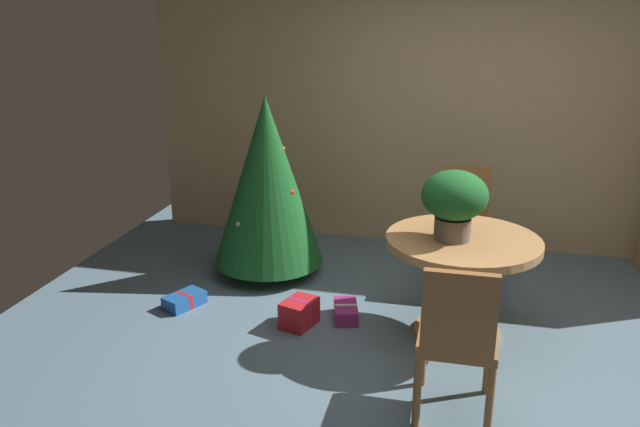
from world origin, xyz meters
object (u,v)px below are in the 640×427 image
at_px(holiday_tree, 267,181).
at_px(gift_box_red, 299,313).
at_px(flower_vase, 455,199).
at_px(gift_box_purple, 346,312).
at_px(wooden_chair_near, 457,335).
at_px(gift_box_blue, 184,300).
at_px(wooden_chair_far, 464,221).
at_px(round_dining_table, 461,265).

xyz_separation_m(holiday_tree, gift_box_red, (0.50, -0.87, -0.71)).
xyz_separation_m(flower_vase, gift_box_purple, (-0.72, 0.10, -0.94)).
height_order(wooden_chair_near, gift_box_blue, wooden_chair_near).
relative_size(holiday_tree, gift_box_red, 4.89).
xyz_separation_m(holiday_tree, gift_box_purple, (0.80, -0.69, -0.76)).
xyz_separation_m(flower_vase, gift_box_blue, (-1.96, 0.01, -0.94)).
bearing_deg(gift_box_blue, holiday_tree, 60.87).
relative_size(wooden_chair_near, holiday_tree, 0.61).
distance_m(gift_box_purple, gift_box_red, 0.36).
relative_size(wooden_chair_near, gift_box_red, 2.99).
bearing_deg(wooden_chair_near, flower_vase, 94.56).
bearing_deg(gift_box_red, wooden_chair_far, 43.61).
relative_size(flower_vase, gift_box_red, 1.50).
relative_size(round_dining_table, gift_box_purple, 3.11).
bearing_deg(gift_box_purple, round_dining_table, -4.03).
relative_size(round_dining_table, gift_box_blue, 2.93).
bearing_deg(round_dining_table, gift_box_blue, -179.10).
relative_size(gift_box_purple, gift_box_blue, 0.94).
bearing_deg(holiday_tree, gift_box_red, -60.12).
distance_m(round_dining_table, flower_vase, 0.48).
xyz_separation_m(round_dining_table, gift_box_red, (-1.10, -0.13, -0.43)).
distance_m(holiday_tree, gift_box_purple, 1.30).
xyz_separation_m(holiday_tree, gift_box_blue, (-0.43, -0.77, -0.76)).
distance_m(wooden_chair_near, gift_box_purple, 1.37).
height_order(gift_box_purple, gift_box_red, gift_box_red).
bearing_deg(gift_box_blue, flower_vase, -0.23).
distance_m(flower_vase, wooden_chair_far, 1.07).
bearing_deg(wooden_chair_near, holiday_tree, 133.14).
relative_size(round_dining_table, wooden_chair_far, 1.08).
bearing_deg(wooden_chair_near, gift_box_blue, 155.33).
distance_m(flower_vase, gift_box_purple, 1.19).
relative_size(wooden_chair_far, gift_box_blue, 2.72).
bearing_deg(gift_box_red, gift_box_blue, 174.17).
bearing_deg(wooden_chair_far, gift_box_blue, -154.85).
relative_size(flower_vase, gift_box_purple, 1.40).
relative_size(holiday_tree, gift_box_purple, 4.57).
xyz_separation_m(gift_box_purple, gift_box_blue, (-1.23, -0.09, -0.00)).
xyz_separation_m(round_dining_table, holiday_tree, (-1.60, 0.74, 0.29)).
distance_m(round_dining_table, gift_box_blue, 2.09).
distance_m(round_dining_table, gift_box_red, 1.19).
bearing_deg(gift_box_blue, gift_box_red, -5.83).
bearing_deg(wooden_chair_far, round_dining_table, -90.00).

